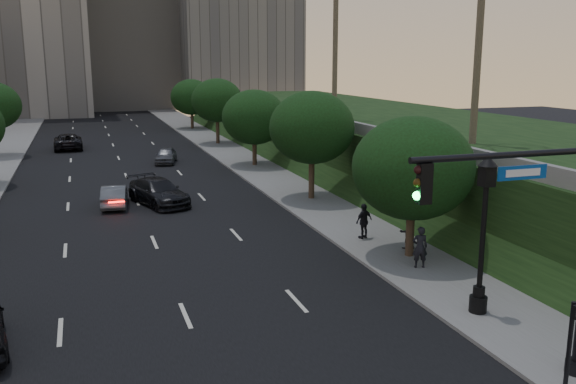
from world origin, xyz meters
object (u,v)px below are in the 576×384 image
object	(u,v)px
pedestrian_b	(407,232)
traffic_signal_mast	(554,254)
street_lamp	(482,241)
sedan_near_right	(158,192)
sedan_mid_left	(114,196)
pedestrian_c	(364,221)
sedan_far_right	(166,155)
sedan_far_left	(68,141)
pedestrian_a	(420,247)

from	to	relation	value
pedestrian_b	traffic_signal_mast	bearing A→B (deg)	79.10
street_lamp	sedan_near_right	world-z (taller)	street_lamp
sedan_mid_left	pedestrian_c	distance (m)	15.60
street_lamp	sedan_far_right	distance (m)	35.61
sedan_far_left	pedestrian_a	size ratio (longest dim) A/B	3.21
sedan_near_right	pedestrian_c	bearing A→B (deg)	-70.69
sedan_mid_left	sedan_far_left	xyz separation A→B (m)	(-2.92, 26.18, 0.12)
traffic_signal_mast	pedestrian_a	xyz separation A→B (m)	(1.56, 8.98, -2.65)
traffic_signal_mast	sedan_far_left	distance (m)	52.50
traffic_signal_mast	sedan_mid_left	world-z (taller)	traffic_signal_mast
traffic_signal_mast	sedan_far_left	xyz separation A→B (m)	(-12.60, 50.89, -2.90)
sedan_far_right	pedestrian_c	bearing A→B (deg)	-62.79
sedan_near_right	pedestrian_c	size ratio (longest dim) A/B	3.12
sedan_mid_left	sedan_far_left	size ratio (longest dim) A/B	0.71
traffic_signal_mast	pedestrian_a	size ratio (longest dim) A/B	4.02
pedestrian_b	sedan_near_right	bearing A→B (deg)	-52.93
street_lamp	pedestrian_a	world-z (taller)	street_lamp
pedestrian_a	pedestrian_b	xyz separation A→B (m)	(0.82, 2.46, -0.09)
pedestrian_c	sedan_far_left	bearing A→B (deg)	-90.37
pedestrian_b	pedestrian_c	distance (m)	2.40
traffic_signal_mast	pedestrian_b	bearing A→B (deg)	78.28
sedan_near_right	sedan_far_left	bearing A→B (deg)	83.36
traffic_signal_mast	street_lamp	size ratio (longest dim) A/B	1.25
sedan_mid_left	pedestrian_c	xyz separation A→B (m)	(10.91, -11.15, 0.35)
pedestrian_a	sedan_far_left	bearing A→B (deg)	-54.78
pedestrian_a	pedestrian_b	size ratio (longest dim) A/B	1.12
sedan_far_left	traffic_signal_mast	bearing A→B (deg)	102.75
sedan_mid_left	sedan_far_left	world-z (taller)	sedan_far_left
traffic_signal_mast	pedestrian_c	world-z (taller)	traffic_signal_mast
sedan_near_right	pedestrian_b	bearing A→B (deg)	-72.05
sedan_far_left	pedestrian_a	bearing A→B (deg)	107.50
street_lamp	sedan_near_right	distance (m)	21.74
pedestrian_a	pedestrian_b	bearing A→B (deg)	-91.81
traffic_signal_mast	pedestrian_a	distance (m)	9.49
sedan_far_left	pedestrian_b	world-z (taller)	pedestrian_b
sedan_near_right	sedan_far_right	xyz separation A→B (m)	(2.46, 15.04, -0.10)
sedan_near_right	sedan_far_right	size ratio (longest dim) A/B	1.35
traffic_signal_mast	sedan_far_left	bearing A→B (deg)	103.90
sedan_near_right	pedestrian_c	distance (m)	13.71
street_lamp	sedan_far_left	bearing A→B (deg)	106.39
pedestrian_a	traffic_signal_mast	bearing A→B (deg)	96.73
street_lamp	pedestrian_a	xyz separation A→B (m)	(0.47, 4.61, -1.61)
sedan_near_right	sedan_mid_left	bearing A→B (deg)	155.15
pedestrian_b	pedestrian_c	bearing A→B (deg)	-60.75
traffic_signal_mast	street_lamp	xyz separation A→B (m)	(1.09, 4.37, -1.04)
sedan_near_right	traffic_signal_mast	bearing A→B (deg)	-92.00
street_lamp	pedestrian_a	size ratio (longest dim) A/B	3.23
sedan_far_right	street_lamp	bearing A→B (deg)	-66.31
pedestrian_a	pedestrian_c	size ratio (longest dim) A/B	1.02
sedan_mid_left	pedestrian_b	world-z (taller)	pedestrian_b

